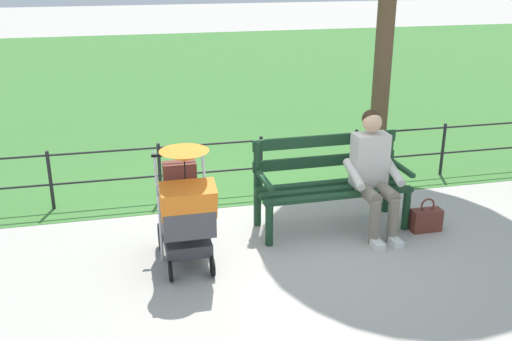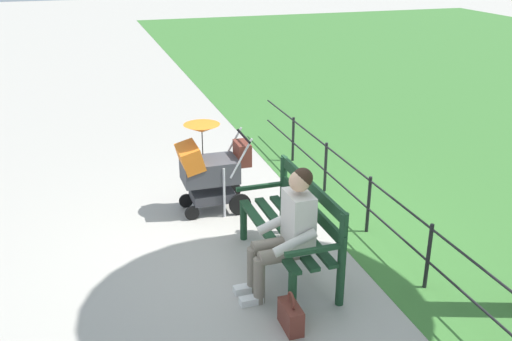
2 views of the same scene
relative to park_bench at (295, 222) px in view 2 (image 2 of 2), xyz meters
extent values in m
plane|color=#ADA89E|center=(0.48, 0.12, -0.53)|extent=(60.00, 60.00, 0.00)
cube|color=#193D23|center=(0.00, -0.06, -0.08)|extent=(1.60, 0.13, 0.04)
cube|color=#193D23|center=(0.00, 0.12, -0.08)|extent=(1.60, 0.13, 0.04)
cube|color=#193D23|center=(0.00, 0.30, -0.08)|extent=(1.60, 0.13, 0.04)
cube|color=#193D23|center=(0.00, -0.16, 0.14)|extent=(1.60, 0.06, 0.12)
cube|color=#193D23|center=(0.00, -0.16, 0.37)|extent=(1.60, 0.06, 0.12)
cylinder|color=#193D23|center=(-0.76, 0.30, -0.30)|extent=(0.08, 0.08, 0.45)
cylinder|color=#193D23|center=(-0.75, -0.18, -0.05)|extent=(0.08, 0.08, 0.95)
cube|color=#193D23|center=(-0.75, 0.10, 0.10)|extent=(0.06, 0.56, 0.04)
cylinder|color=#193D23|center=(0.74, 0.33, -0.30)|extent=(0.08, 0.08, 0.45)
cylinder|color=#193D23|center=(0.75, -0.15, -0.05)|extent=(0.08, 0.08, 0.95)
cube|color=#193D23|center=(0.75, 0.13, 0.10)|extent=(0.06, 0.56, 0.04)
cylinder|color=slate|center=(-0.49, 0.33, -0.06)|extent=(0.15, 0.40, 0.14)
cylinder|color=slate|center=(-0.29, 0.34, -0.06)|extent=(0.15, 0.40, 0.14)
cylinder|color=slate|center=(-0.49, 0.53, -0.29)|extent=(0.11, 0.11, 0.47)
cylinder|color=slate|center=(-0.29, 0.54, -0.29)|extent=(0.11, 0.11, 0.47)
cube|color=silver|center=(-0.49, 0.61, -0.49)|extent=(0.10, 0.22, 0.07)
cube|color=silver|center=(-0.29, 0.62, -0.49)|extent=(0.10, 0.22, 0.07)
cube|color=beige|center=(-0.38, 0.12, 0.22)|extent=(0.36, 0.23, 0.56)
cylinder|color=beige|center=(-0.61, 0.23, 0.12)|extent=(0.10, 0.43, 0.23)
cylinder|color=beige|center=(-0.17, 0.24, 0.12)|extent=(0.10, 0.43, 0.23)
sphere|color=tan|center=(-0.38, 0.12, 0.62)|extent=(0.20, 0.20, 0.20)
sphere|color=black|center=(-0.38, 0.09, 0.65)|extent=(0.19, 0.19, 0.19)
cylinder|color=black|center=(1.36, 0.19, -0.39)|extent=(0.03, 0.28, 0.28)
cylinder|color=black|center=(1.82, 0.20, -0.39)|extent=(0.03, 0.28, 0.28)
cylinder|color=black|center=(1.40, 0.79, -0.44)|extent=(0.03, 0.18, 0.18)
cylinder|color=black|center=(1.78, 0.80, -0.44)|extent=(0.03, 0.18, 0.18)
cube|color=#38383D|center=(1.59, 0.49, -0.31)|extent=(0.42, 0.52, 0.12)
cylinder|color=silver|center=(1.36, 0.39, -0.20)|extent=(0.03, 0.03, 0.65)
cylinder|color=silver|center=(1.82, 0.40, -0.20)|extent=(0.03, 0.03, 0.65)
cube|color=#47474C|center=(1.59, 0.51, 0.02)|extent=(0.46, 0.68, 0.28)
cube|color=orange|center=(1.59, 0.75, 0.22)|extent=(0.48, 0.31, 0.33)
cylinder|color=black|center=(1.59, 0.07, 0.42)|extent=(0.52, 0.03, 0.03)
cylinder|color=silver|center=(1.36, 0.17, 0.22)|extent=(0.03, 0.30, 0.49)
cylinder|color=silver|center=(1.82, 0.18, 0.22)|extent=(0.03, 0.30, 0.49)
cone|color=orange|center=(1.59, 0.59, 0.57)|extent=(0.44, 0.44, 0.10)
cylinder|color=black|center=(1.59, 0.59, 0.39)|extent=(0.01, 0.01, 0.30)
cube|color=brown|center=(1.59, 0.09, 0.20)|extent=(0.32, 0.16, 0.28)
cube|color=brown|center=(-0.95, 0.39, -0.41)|extent=(0.32, 0.14, 0.24)
torus|color=brown|center=(-0.95, 0.39, -0.24)|extent=(0.16, 0.02, 0.16)
cylinder|color=black|center=(-0.75, -1.10, -0.18)|extent=(0.04, 0.04, 0.70)
cylinder|color=black|center=(0.48, -1.10, -0.18)|extent=(0.04, 0.04, 0.70)
cylinder|color=black|center=(1.71, -1.10, -0.18)|extent=(0.04, 0.04, 0.70)
cylinder|color=black|center=(2.94, -1.10, -0.18)|extent=(0.04, 0.04, 0.70)
cylinder|color=black|center=(0.48, -1.10, 0.12)|extent=(7.36, 0.02, 0.02)
cylinder|color=black|center=(0.48, -1.10, -0.23)|extent=(7.36, 0.02, 0.02)
camera|label=1|loc=(2.09, 5.47, 2.24)|focal=41.32mm
camera|label=2|loc=(-4.88, 1.94, 2.68)|focal=40.46mm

